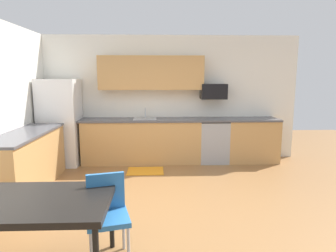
{
  "coord_description": "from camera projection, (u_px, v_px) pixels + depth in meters",
  "views": [
    {
      "loc": [
        -0.18,
        -3.86,
        1.8
      ],
      "look_at": [
        0.0,
        1.0,
        1.0
      ],
      "focal_mm": 31.38,
      "sensor_mm": 36.0,
      "label": 1
    }
  ],
  "objects": [
    {
      "name": "ground_plane",
      "position": [
        171.0,
        208.0,
        4.1
      ],
      "size": [
        12.0,
        12.0,
        0.0
      ],
      "primitive_type": "plane",
      "color": "olive"
    },
    {
      "name": "wall_back",
      "position": [
        165.0,
        98.0,
        6.49
      ],
      "size": [
        5.8,
        0.1,
        2.7
      ],
      "primitive_type": "cube",
      "color": "white",
      "rests_on": "ground"
    },
    {
      "name": "cabinet_run_back",
      "position": [
        142.0,
        142.0,
        6.28
      ],
      "size": [
        2.47,
        0.6,
        0.9
      ],
      "primitive_type": "cube",
      "color": "tan",
      "rests_on": "ground"
    },
    {
      "name": "cabinet_run_back_right",
      "position": [
        251.0,
        141.0,
        6.37
      ],
      "size": [
        1.08,
        0.6,
        0.9
      ],
      "primitive_type": "cube",
      "color": "tan",
      "rests_on": "ground"
    },
    {
      "name": "cabinet_run_left",
      "position": [
        26.0,
        162.0,
        4.73
      ],
      "size": [
        0.6,
        2.0,
        0.9
      ],
      "primitive_type": "cube",
      "color": "tan",
      "rests_on": "ground"
    },
    {
      "name": "countertop_back",
      "position": [
        166.0,
        120.0,
        6.22
      ],
      "size": [
        4.8,
        0.64,
        0.04
      ],
      "primitive_type": "cube",
      "color": "#4C4C51",
      "rests_on": "cabinet_run_back"
    },
    {
      "name": "countertop_left",
      "position": [
        24.0,
        134.0,
        4.66
      ],
      "size": [
        0.64,
        2.0,
        0.04
      ],
      "primitive_type": "cube",
      "color": "#4C4C51",
      "rests_on": "cabinet_run_left"
    },
    {
      "name": "upper_cabinets_back",
      "position": [
        151.0,
        73.0,
        6.18
      ],
      "size": [
        2.2,
        0.34,
        0.7
      ],
      "primitive_type": "cube",
      "color": "tan"
    },
    {
      "name": "refrigerator",
      "position": [
        61.0,
        122.0,
        6.07
      ],
      "size": [
        0.76,
        0.7,
        1.77
      ],
      "primitive_type": "cube",
      "color": "white",
      "rests_on": "ground"
    },
    {
      "name": "oven_range",
      "position": [
        213.0,
        141.0,
        6.33
      ],
      "size": [
        0.6,
        0.6,
        0.91
      ],
      "color": "#999BA0",
      "rests_on": "ground"
    },
    {
      "name": "microwave",
      "position": [
        213.0,
        91.0,
        6.26
      ],
      "size": [
        0.54,
        0.36,
        0.32
      ],
      "primitive_type": "cube",
      "color": "black"
    },
    {
      "name": "sink_basin",
      "position": [
        145.0,
        122.0,
        6.21
      ],
      "size": [
        0.48,
        0.4,
        0.14
      ],
      "primitive_type": "cube",
      "color": "#A5A8AD",
      "rests_on": "countertop_back"
    },
    {
      "name": "sink_faucet",
      "position": [
        145.0,
        113.0,
        6.36
      ],
      "size": [
        0.02,
        0.02,
        0.24
      ],
      "primitive_type": "cylinder",
      "color": "#B2B5BA",
      "rests_on": "countertop_back"
    },
    {
      "name": "dining_table",
      "position": [
        33.0,
        205.0,
        2.65
      ],
      "size": [
        1.4,
        0.9,
        0.72
      ],
      "color": "black",
      "rests_on": "ground"
    },
    {
      "name": "chair_near_table",
      "position": [
        107.0,
        210.0,
        2.91
      ],
      "size": [
        0.49,
        0.49,
        0.85
      ],
      "color": "#2D72B7",
      "rests_on": "ground"
    },
    {
      "name": "floor_mat",
      "position": [
        145.0,
        171.0,
        5.71
      ],
      "size": [
        0.7,
        0.5,
        0.01
      ],
      "primitive_type": "cube",
      "color": "orange",
      "rests_on": "ground"
    }
  ]
}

